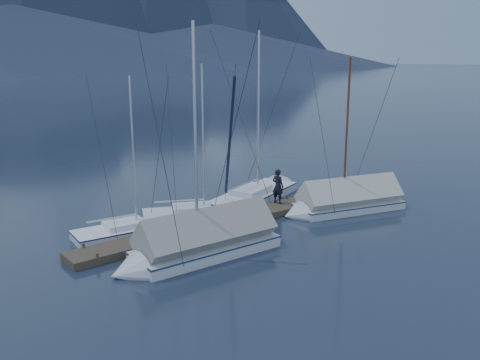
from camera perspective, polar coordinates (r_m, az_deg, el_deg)
name	(u,v)px	position (r m, az deg, el deg)	size (l,w,h in m)	color
ground	(266,232)	(24.65, 2.95, -5.83)	(1000.00, 1000.00, 0.00)	black
dock	(240,220)	(26.05, 0.00, -4.47)	(18.00, 1.50, 0.54)	#382D23
mooring_posts	(232,217)	(25.68, -0.87, -4.18)	(15.12, 1.52, 0.35)	#382D23
sailboat_open_left	(145,228)	(25.18, -10.57, -5.29)	(6.31, 2.65, 8.15)	white
sailboat_open_mid	(213,214)	(26.91, -3.06, -3.80)	(6.71, 4.55, 8.68)	silver
sailboat_open_right	(262,193)	(30.74, 2.51, -1.49)	(8.31, 4.74, 10.60)	silver
sailboat_covered_near	(341,203)	(28.24, 11.26, -2.56)	(7.33, 3.99, 9.11)	silver
sailboat_covered_far	(194,246)	(21.50, -5.13, -7.41)	(7.60, 3.19, 10.52)	silver
person	(278,186)	(27.95, 4.27, -0.71)	(0.70, 0.46, 1.92)	black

